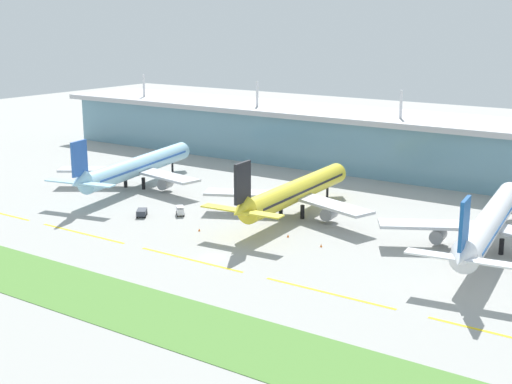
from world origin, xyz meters
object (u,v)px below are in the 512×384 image
at_px(baggage_cart, 180,211).
at_px(safety_cone_nose_front, 288,236).
at_px(airliner_middle, 294,192).
at_px(safety_cone_right_wingtip, 321,246).
at_px(safety_cone_left_wingtip, 199,230).
at_px(airliner_far, 489,223).
at_px(pushback_tug, 142,212).
at_px(airliner_near, 136,167).

distance_m(baggage_cart, safety_cone_nose_front, 33.83).
height_order(airliner_middle, safety_cone_right_wingtip, airliner_middle).
height_order(baggage_cart, safety_cone_left_wingtip, baggage_cart).
height_order(airliner_far, pushback_tug, airliner_far).
bearing_deg(safety_cone_nose_front, pushback_tug, -171.28).
relative_size(pushback_tug, safety_cone_right_wingtip, 7.10).
xyz_separation_m(airliner_middle, safety_cone_right_wingtip, (19.08, -19.13, -6.10)).
relative_size(airliner_near, safety_cone_nose_front, 93.07).
bearing_deg(airliner_middle, safety_cone_left_wingtip, -114.87).
relative_size(airliner_middle, safety_cone_right_wingtip, 87.71).
bearing_deg(pushback_tug, airliner_middle, 35.65).
xyz_separation_m(airliner_middle, baggage_cart, (-24.97, -16.90, -5.18)).
relative_size(airliner_near, baggage_cart, 16.97).
height_order(airliner_near, safety_cone_nose_front, airliner_near).
bearing_deg(airliner_near, airliner_middle, -0.10).
bearing_deg(pushback_tug, safety_cone_right_wingtip, 4.73).
relative_size(safety_cone_left_wingtip, safety_cone_right_wingtip, 1.00).
xyz_separation_m(airliner_far, baggage_cart, (-76.07, -16.91, -5.19)).
height_order(pushback_tug, safety_cone_right_wingtip, pushback_tug).
bearing_deg(safety_cone_right_wingtip, airliner_far, 30.88).
xyz_separation_m(airliner_far, safety_cone_nose_front, (-42.25, -17.07, -6.11)).
distance_m(baggage_cart, pushback_tug, 10.07).
bearing_deg(safety_cone_right_wingtip, airliner_near, 165.78).
height_order(airliner_near, baggage_cart, airliner_near).
distance_m(baggage_cart, safety_cone_left_wingtip, 15.71).
bearing_deg(safety_cone_left_wingtip, airliner_middle, 65.13).
xyz_separation_m(baggage_cart, safety_cone_left_wingtip, (13.25, -8.39, -0.91)).
bearing_deg(baggage_cart, airliner_middle, 34.08).
xyz_separation_m(airliner_near, safety_cone_left_wingtip, (45.11, -25.38, -6.10)).
bearing_deg(airliner_near, airliner_far, -0.04).
bearing_deg(safety_cone_left_wingtip, baggage_cart, 147.67).
height_order(baggage_cart, safety_cone_right_wingtip, baggage_cart).
bearing_deg(airliner_far, airliner_near, 179.96).
xyz_separation_m(safety_cone_nose_front, safety_cone_right_wingtip, (10.24, -2.08, 0.00)).
height_order(baggage_cart, pushback_tug, baggage_cart).
relative_size(airliner_far, safety_cone_left_wingtip, 99.54).
relative_size(safety_cone_nose_front, safety_cone_right_wingtip, 1.00).
xyz_separation_m(airliner_near, safety_cone_nose_front, (65.67, -17.15, -6.10)).
bearing_deg(safety_cone_nose_front, airliner_middle, 117.41).
distance_m(pushback_tug, safety_cone_nose_front, 41.98).
xyz_separation_m(safety_cone_left_wingtip, safety_cone_right_wingtip, (30.81, 6.15, 0.00)).
xyz_separation_m(airliner_near, safety_cone_right_wingtip, (75.91, -19.23, -6.10)).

